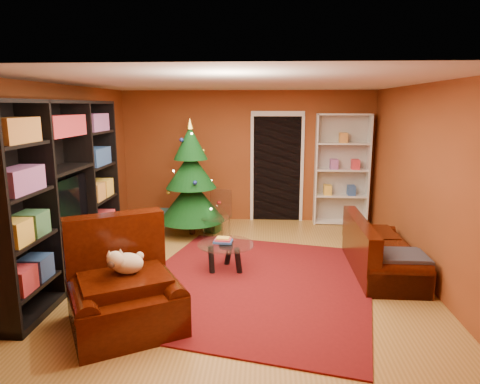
# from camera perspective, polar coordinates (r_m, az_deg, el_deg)

# --- Properties ---
(floor) EXTENTS (5.00, 5.50, 0.05)m
(floor) POSITION_cam_1_polar(r_m,az_deg,el_deg) (6.25, -0.23, -10.45)
(floor) COLOR olive
(floor) RESTS_ON ground
(ceiling) EXTENTS (5.00, 5.50, 0.05)m
(ceiling) POSITION_cam_1_polar(r_m,az_deg,el_deg) (5.80, -0.25, 14.61)
(ceiling) COLOR silver
(ceiling) RESTS_ON wall_back
(wall_back) EXTENTS (5.00, 0.05, 2.60)m
(wall_back) POSITION_cam_1_polar(r_m,az_deg,el_deg) (8.62, 0.96, 4.76)
(wall_back) COLOR brown
(wall_back) RESTS_ON ground
(wall_left) EXTENTS (0.05, 5.50, 2.60)m
(wall_left) POSITION_cam_1_polar(r_m,az_deg,el_deg) (6.55, -22.88, 1.72)
(wall_left) COLOR brown
(wall_left) RESTS_ON ground
(wall_right) EXTENTS (0.05, 5.50, 2.60)m
(wall_right) POSITION_cam_1_polar(r_m,az_deg,el_deg) (6.25, 23.54, 1.24)
(wall_right) COLOR brown
(wall_right) RESTS_ON ground
(doorway) EXTENTS (1.06, 0.60, 2.16)m
(doorway) POSITION_cam_1_polar(r_m,az_deg,el_deg) (8.61, 4.94, 3.03)
(doorway) COLOR black
(doorway) RESTS_ON floor
(rug) EXTENTS (3.66, 4.03, 0.02)m
(rug) POSITION_cam_1_polar(r_m,az_deg,el_deg) (5.77, 1.99, -11.99)
(rug) COLOR maroon
(rug) RESTS_ON floor
(media_unit) EXTENTS (0.51, 3.10, 2.37)m
(media_unit) POSITION_cam_1_polar(r_m,az_deg,el_deg) (6.02, -22.72, -0.15)
(media_unit) COLOR black
(media_unit) RESTS_ON floor
(christmas_tree) EXTENTS (1.42, 1.42, 2.11)m
(christmas_tree) POSITION_cam_1_polar(r_m,az_deg,el_deg) (7.68, -6.53, 1.76)
(christmas_tree) COLOR #093510
(christmas_tree) RESTS_ON floor
(gift_box_teal) EXTENTS (0.34, 0.34, 0.30)m
(gift_box_teal) POSITION_cam_1_polar(r_m,az_deg,el_deg) (8.54, -10.44, -3.33)
(gift_box_teal) COLOR #226C7F
(gift_box_teal) RESTS_ON floor
(gift_box_green) EXTENTS (0.35, 0.35, 0.26)m
(gift_box_green) POSITION_cam_1_polar(r_m,az_deg,el_deg) (7.99, -3.69, -4.37)
(gift_box_green) COLOR #285C27
(gift_box_green) RESTS_ON floor
(gift_box_red) EXTENTS (0.21, 0.21, 0.20)m
(gift_box_red) POSITION_cam_1_polar(r_m,az_deg,el_deg) (8.66, -3.40, -3.31)
(gift_box_red) COLOR #A83827
(gift_box_red) RESTS_ON floor
(white_bookshelf) EXTENTS (1.04, 0.40, 2.21)m
(white_bookshelf) POSITION_cam_1_polar(r_m,az_deg,el_deg) (8.57, 13.40, 2.90)
(white_bookshelf) COLOR white
(white_bookshelf) RESTS_ON floor
(armchair) EXTENTS (1.61, 1.61, 0.92)m
(armchair) POSITION_cam_1_polar(r_m,az_deg,el_deg) (4.71, -15.12, -12.02)
(armchair) COLOR black
(armchair) RESTS_ON rug
(dog) EXTENTS (0.50, 0.46, 0.30)m
(dog) POSITION_cam_1_polar(r_m,az_deg,el_deg) (4.68, -14.79, -9.18)
(dog) COLOR beige
(dog) RESTS_ON armchair
(sofa) EXTENTS (0.82, 1.79, 0.77)m
(sofa) POSITION_cam_1_polar(r_m,az_deg,el_deg) (6.32, 18.51, -6.86)
(sofa) COLOR black
(sofa) RESTS_ON rug
(coffee_table) EXTENTS (0.86, 0.86, 0.50)m
(coffee_table) POSITION_cam_1_polar(r_m,az_deg,el_deg) (6.10, -1.86, -8.65)
(coffee_table) COLOR gray
(coffee_table) RESTS_ON rug
(acrylic_chair) EXTENTS (0.52, 0.54, 0.79)m
(acrylic_chair) POSITION_cam_1_polar(r_m,az_deg,el_deg) (7.42, -3.12, -3.48)
(acrylic_chair) COLOR #66605B
(acrylic_chair) RESTS_ON rug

